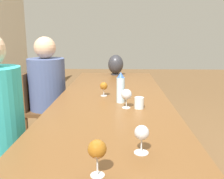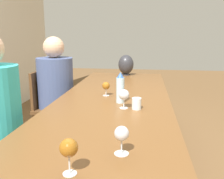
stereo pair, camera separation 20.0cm
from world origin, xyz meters
name	(u,v)px [view 1 (the left image)]	position (x,y,z in m)	size (l,w,h in m)	color
dining_table	(112,108)	(0.00, 0.00, 0.67)	(2.94, 0.94, 0.73)	brown
water_bottle	(121,88)	(-0.04, -0.07, 0.85)	(0.07, 0.07, 0.25)	silver
water_tumbler	(139,103)	(-0.20, -0.20, 0.77)	(0.07, 0.07, 0.08)	silver
vase	(116,65)	(1.30, -0.01, 0.87)	(0.20, 0.20, 0.27)	#2D2D33
wine_glass_0	(104,86)	(0.17, 0.08, 0.82)	(0.07, 0.07, 0.12)	silver
wine_glass_1	(97,150)	(-1.09, 0.02, 0.84)	(0.07, 0.07, 0.15)	silver
wine_glass_2	(142,134)	(-0.90, -0.16, 0.83)	(0.07, 0.07, 0.13)	silver
wine_glass_3	(126,95)	(-0.19, -0.11, 0.83)	(0.08, 0.08, 0.14)	silver
chair_far	(43,106)	(0.68, 0.80, 0.47)	(0.44, 0.44, 0.86)	brown
person_far	(49,91)	(0.68, 0.72, 0.65)	(0.40, 0.40, 1.24)	#2D2D38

